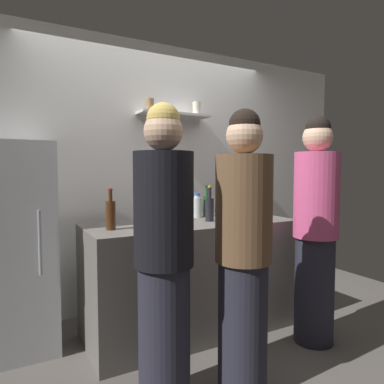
% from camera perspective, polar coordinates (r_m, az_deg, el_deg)
% --- Properties ---
extents(ground_plane, '(5.28, 5.28, 0.00)m').
position_cam_1_polar(ground_plane, '(2.79, 4.76, -25.40)').
color(ground_plane, '#59544F').
extents(back_wall_assembly, '(4.80, 0.32, 2.60)m').
position_cam_1_polar(back_wall_assembly, '(3.55, -6.28, 2.79)').
color(back_wall_assembly, white).
rests_on(back_wall_assembly, ground).
extents(refrigerator, '(0.57, 0.64, 1.56)m').
position_cam_1_polar(refrigerator, '(2.94, -27.24, -8.05)').
color(refrigerator, silver).
rests_on(refrigerator, ground).
extents(counter, '(1.75, 0.72, 0.92)m').
position_cam_1_polar(counter, '(3.01, 0.00, -13.61)').
color(counter, '#66605B').
rests_on(counter, ground).
extents(baking_pan, '(0.34, 0.24, 0.05)m').
position_cam_1_polar(baking_pan, '(3.02, 8.56, -4.16)').
color(baking_pan, gray).
rests_on(baking_pan, counter).
extents(utensil_holder, '(0.09, 0.09, 0.22)m').
position_cam_1_polar(utensil_holder, '(2.98, -2.71, -3.54)').
color(utensil_holder, '#B2B2B7').
rests_on(utensil_holder, counter).
extents(wine_bottle_dark_glass, '(0.07, 0.07, 0.30)m').
position_cam_1_polar(wine_bottle_dark_glass, '(2.94, 2.91, -2.67)').
color(wine_bottle_dark_glass, black).
rests_on(wine_bottle_dark_glass, counter).
extents(wine_bottle_amber_glass, '(0.07, 0.07, 0.30)m').
position_cam_1_polar(wine_bottle_amber_glass, '(2.59, -13.20, -3.54)').
color(wine_bottle_amber_glass, '#472814').
rests_on(wine_bottle_amber_glass, counter).
extents(wine_bottle_green_glass, '(0.07, 0.07, 0.29)m').
position_cam_1_polar(wine_bottle_green_glass, '(3.26, 2.49, -2.12)').
color(wine_bottle_green_glass, '#19471E').
rests_on(wine_bottle_green_glass, counter).
extents(water_bottle_plastic, '(0.09, 0.09, 0.22)m').
position_cam_1_polar(water_bottle_plastic, '(3.17, 0.85, -2.43)').
color(water_bottle_plastic, silver).
rests_on(water_bottle_plastic, counter).
extents(person_pink_top, '(0.34, 0.34, 1.77)m').
position_cam_1_polar(person_pink_top, '(2.88, 19.61, -6.00)').
color(person_pink_top, '#262633').
rests_on(person_pink_top, ground).
extents(person_blonde, '(0.34, 0.34, 1.73)m').
position_cam_1_polar(person_blonde, '(2.01, -4.62, -10.62)').
color(person_blonde, '#262633').
rests_on(person_blonde, ground).
extents(person_brown_jacket, '(0.34, 0.34, 1.71)m').
position_cam_1_polar(person_brown_jacket, '(2.14, 8.41, -10.02)').
color(person_brown_jacket, '#262633').
rests_on(person_brown_jacket, ground).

